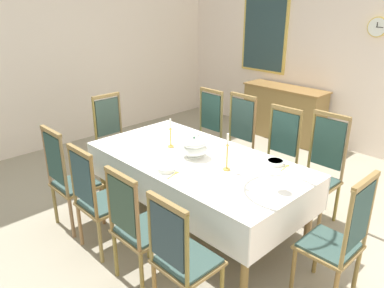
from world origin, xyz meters
TOP-DOWN VIEW (x-y plane):
  - ground at (0.00, 0.00)m, footprint 6.49×5.91m
  - back_wall at (0.00, 3.00)m, footprint 6.49×0.08m
  - left_wall at (-3.29, 0.00)m, footprint 0.08×5.91m
  - dining_table at (0.00, -0.28)m, footprint 2.33×1.20m
  - tablecloth at (0.00, -0.28)m, footprint 2.35×1.22m
  - chair_south_a at (-0.87, -1.29)m, footprint 0.44×0.42m
  - chair_north_a at (-0.87, 0.72)m, footprint 0.44×0.42m
  - chair_south_b at (-0.32, -1.29)m, footprint 0.44×0.42m
  - chair_north_b at (-0.32, 0.73)m, footprint 0.44×0.42m
  - chair_south_c at (0.31, -1.29)m, footprint 0.44×0.42m
  - chair_north_c at (0.31, 0.72)m, footprint 0.44×0.42m
  - chair_south_d at (0.86, -1.28)m, footprint 0.44×0.42m
  - chair_north_d at (0.86, 0.73)m, footprint 0.44×0.42m
  - chair_head_west at (-1.57, -0.28)m, footprint 0.42×0.44m
  - chair_head_east at (1.57, -0.28)m, footprint 0.42×0.44m
  - soup_tureen at (-0.04, -0.28)m, footprint 0.28×0.28m
  - candlestick_west at (-0.41, -0.28)m, footprint 0.07×0.07m
  - candlestick_east at (0.41, -0.28)m, footprint 0.07×0.07m
  - bowl_near_left at (0.65, 0.17)m, footprint 0.18×0.18m
  - bowl_near_right at (0.02, -0.72)m, footprint 0.17×0.17m
  - bowl_far_left at (-0.51, 0.15)m, footprint 0.15×0.15m
  - spoon_primary at (0.77, 0.20)m, footprint 0.04×0.18m
  - spoon_secondary at (0.13, -0.69)m, footprint 0.06×0.17m
  - sideboard at (-0.87, 2.68)m, footprint 1.44×0.48m
  - mounted_clock at (0.37, 2.92)m, footprint 0.28×0.06m
  - framed_painting at (-1.56, 2.93)m, footprint 0.93×0.05m

SIDE VIEW (x-z plane):
  - ground at x=0.00m, z-range -0.04..0.00m
  - sideboard at x=-0.87m, z-range 0.00..0.91m
  - chair_south_d at x=0.86m, z-range 0.02..1.09m
  - chair_south_c at x=0.31m, z-range 0.02..1.10m
  - chair_south_b at x=-0.32m, z-range 0.02..1.11m
  - chair_south_a at x=-0.87m, z-range 0.01..1.15m
  - chair_head_west at x=-1.57m, z-range 0.01..1.15m
  - chair_head_east at x=1.57m, z-range 0.01..1.15m
  - chair_north_c at x=0.31m, z-range 0.00..1.16m
  - chair_north_a at x=-0.87m, z-range 0.00..1.17m
  - chair_north_b at x=-0.32m, z-range 0.00..1.19m
  - chair_north_d at x=0.86m, z-range 0.00..1.20m
  - tablecloth at x=0.00m, z-range 0.50..0.87m
  - dining_table at x=0.00m, z-range 0.31..1.08m
  - spoon_primary at x=0.77m, z-range 0.77..0.78m
  - spoon_secondary at x=0.13m, z-range 0.77..0.78m
  - bowl_far_left at x=-0.51m, z-range 0.78..0.81m
  - bowl_near_left at x=0.65m, z-range 0.78..0.82m
  - bowl_near_right at x=0.02m, z-range 0.78..0.82m
  - soup_tureen at x=-0.04m, z-range 0.77..0.99m
  - candlestick_west at x=-0.41m, z-range 0.74..1.07m
  - candlestick_east at x=0.41m, z-range 0.74..1.11m
  - back_wall at x=0.00m, z-range 0.00..3.27m
  - left_wall at x=-3.29m, z-range 0.00..3.27m
  - framed_painting at x=-1.56m, z-range 1.04..2.42m
  - mounted_clock at x=0.37m, z-range 1.78..2.07m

